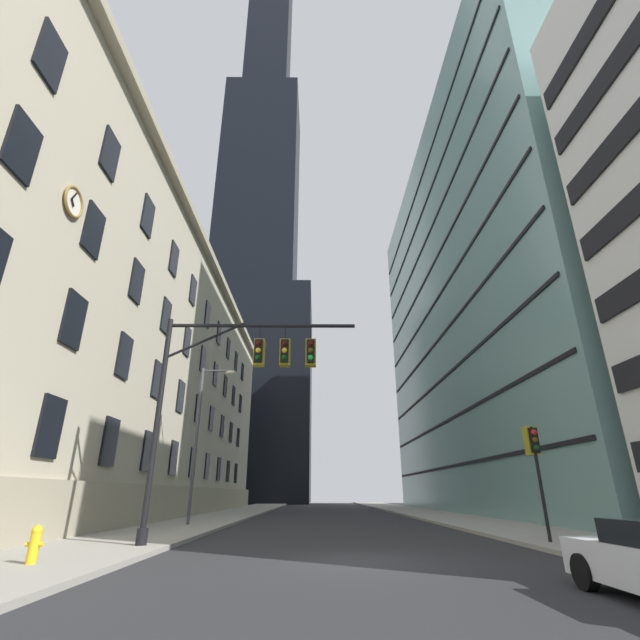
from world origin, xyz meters
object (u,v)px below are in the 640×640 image
object	(u,v)px
traffic_light_near_right	(533,447)
street_lamppost	(202,429)
fire_hydrant	(35,543)
traffic_signal_mast	(247,372)

from	to	relation	value
traffic_light_near_right	street_lamppost	distance (m)	17.74
fire_hydrant	traffic_light_near_right	bearing A→B (deg)	18.82
street_lamppost	fire_hydrant	xyz separation A→B (m)	(-0.08, -14.53, -4.65)
traffic_light_near_right	fire_hydrant	world-z (taller)	traffic_light_near_right
traffic_signal_mast	street_lamppost	size ratio (longest dim) A/B	0.90
street_lamppost	fire_hydrant	bearing A→B (deg)	-90.32
traffic_light_near_right	fire_hydrant	size ratio (longest dim) A/B	4.65
street_lamppost	traffic_signal_mast	bearing A→B (deg)	-68.37
traffic_signal_mast	fire_hydrant	world-z (taller)	traffic_signal_mast
traffic_signal_mast	fire_hydrant	size ratio (longest dim) A/B	9.29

